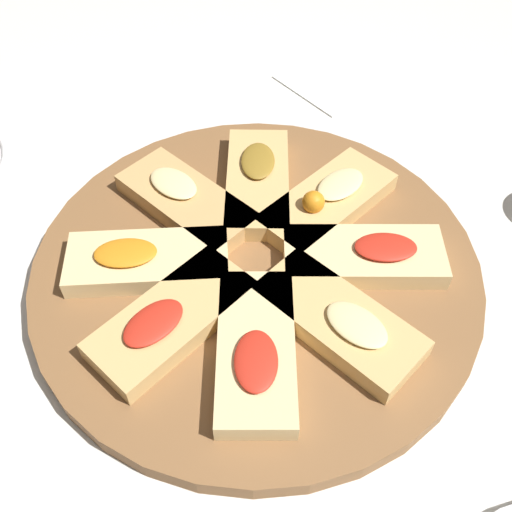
{
  "coord_description": "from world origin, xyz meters",
  "views": [
    {
      "loc": [
        -0.26,
        0.25,
        0.46
      ],
      "look_at": [
        0.0,
        0.0,
        0.03
      ],
      "focal_mm": 42.0,
      "sensor_mm": 36.0,
      "label": 1
    }
  ],
  "objects": [
    {
      "name": "napkin_stack",
      "position": [
        0.16,
        -0.29,
        0.0
      ],
      "size": [
        0.12,
        0.11,
        0.0
      ],
      "primitive_type": "cube",
      "rotation": [
        0.0,
        0.0,
        -0.08
      ],
      "color": "white",
      "rests_on": "ground_plane"
    },
    {
      "name": "focaccia_slice_6",
      "position": [
        0.1,
        0.0,
        0.03
      ],
      "size": [
        0.15,
        0.07,
        0.03
      ],
      "color": "tan",
      "rests_on": "serving_board"
    },
    {
      "name": "focaccia_slice_3",
      "position": [
        -0.07,
        -0.07,
        0.03
      ],
      "size": [
        0.15,
        0.15,
        0.03
      ],
      "color": "#E5C689",
      "rests_on": "serving_board"
    },
    {
      "name": "focaccia_slice_4",
      "position": [
        0.0,
        -0.1,
        0.03
      ],
      "size": [
        0.07,
        0.15,
        0.04
      ],
      "color": "tan",
      "rests_on": "serving_board"
    },
    {
      "name": "focaccia_slice_0",
      "position": [
        -0.0,
        0.1,
        0.03
      ],
      "size": [
        0.07,
        0.15,
        0.03
      ],
      "color": "tan",
      "rests_on": "serving_board"
    },
    {
      "name": "focaccia_slice_5",
      "position": [
        0.07,
        -0.07,
        0.03
      ],
      "size": [
        0.15,
        0.15,
        0.03
      ],
      "color": "tan",
      "rests_on": "serving_board"
    },
    {
      "name": "focaccia_slice_2",
      "position": [
        -0.1,
        -0.0,
        0.03
      ],
      "size": [
        0.15,
        0.07,
        0.03
      ],
      "color": "tan",
      "rests_on": "serving_board"
    },
    {
      "name": "focaccia_slice_7",
      "position": [
        0.07,
        0.08,
        0.03
      ],
      "size": [
        0.15,
        0.15,
        0.03
      ],
      "color": "#E5C689",
      "rests_on": "serving_board"
    },
    {
      "name": "focaccia_slice_1",
      "position": [
        -0.07,
        0.07,
        0.03
      ],
      "size": [
        0.15,
        0.15,
        0.03
      ],
      "color": "#E5C689",
      "rests_on": "serving_board"
    },
    {
      "name": "serving_board",
      "position": [
        0.0,
        0.0,
        0.01
      ],
      "size": [
        0.42,
        0.42,
        0.02
      ],
      "primitive_type": "cylinder",
      "color": "brown",
      "rests_on": "ground_plane"
    },
    {
      "name": "ground_plane",
      "position": [
        0.0,
        0.0,
        0.0
      ],
      "size": [
        3.0,
        3.0,
        0.0
      ],
      "primitive_type": "plane",
      "color": "silver"
    }
  ]
}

